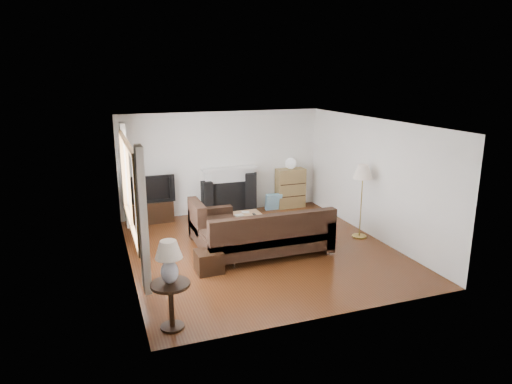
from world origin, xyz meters
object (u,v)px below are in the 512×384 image
object	(u,v)px
side_table	(171,306)
tv_stand	(151,212)
coffee_table	(238,223)
sectional_sofa	(267,234)
bookshelf	(290,188)
floor_lamp	(361,201)

from	to	relation	value
side_table	tv_stand	bearing A→B (deg)	85.95
coffee_table	tv_stand	bearing A→B (deg)	140.08
sectional_sofa	coffee_table	xyz separation A→B (m)	(-0.13, 1.41, -0.23)
bookshelf	floor_lamp	size ratio (longest dim) A/B	0.65
sectional_sofa	coffee_table	size ratio (longest dim) A/B	2.55
tv_stand	floor_lamp	size ratio (longest dim) A/B	0.63
bookshelf	sectional_sofa	bearing A→B (deg)	-121.60
tv_stand	coffee_table	xyz separation A→B (m)	(1.68, -1.39, -0.04)
coffee_table	floor_lamp	size ratio (longest dim) A/B	0.67
sectional_sofa	coffee_table	world-z (taller)	sectional_sofa
tv_stand	floor_lamp	xyz separation A→B (m)	(4.03, -2.54, 0.54)
bookshelf	floor_lamp	xyz separation A→B (m)	(0.47, -2.57, 0.28)
sectional_sofa	side_table	distance (m)	2.92
sectional_sofa	floor_lamp	size ratio (longest dim) A/B	1.70
floor_lamp	side_table	distance (m)	4.93
sectional_sofa	tv_stand	bearing A→B (deg)	122.83
coffee_table	side_table	size ratio (longest dim) A/B	1.57
floor_lamp	bookshelf	bearing A→B (deg)	100.32
coffee_table	floor_lamp	distance (m)	2.68
coffee_table	floor_lamp	world-z (taller)	floor_lamp
side_table	sectional_sofa	bearing A→B (deg)	42.50
floor_lamp	tv_stand	bearing A→B (deg)	147.75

